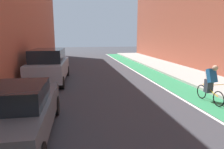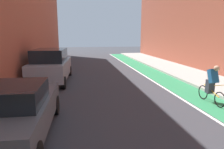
% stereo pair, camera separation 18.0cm
% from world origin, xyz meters
% --- Properties ---
extents(ground_plane, '(82.58, 82.58, 0.00)m').
position_xyz_m(ground_plane, '(0.00, 14.77, 0.00)').
color(ground_plane, '#38383D').
extents(bike_lane_paint, '(1.60, 37.54, 0.00)m').
position_xyz_m(bike_lane_paint, '(3.62, 16.77, 0.00)').
color(bike_lane_paint, '#2D8451').
rests_on(bike_lane_paint, ground).
extents(lane_divider_stripe, '(0.12, 37.54, 0.00)m').
position_xyz_m(lane_divider_stripe, '(2.72, 16.77, 0.00)').
color(lane_divider_stripe, white).
rests_on(lane_divider_stripe, ground).
extents(sidewalk_right, '(3.10, 37.54, 0.14)m').
position_xyz_m(sidewalk_right, '(5.97, 16.77, 0.07)').
color(sidewalk_right, '#A8A59E').
rests_on(sidewalk_right, ground).
extents(parked_sedan_gray, '(1.85, 4.25, 1.53)m').
position_xyz_m(parked_sedan_gray, '(-3.37, 10.72, 0.78)').
color(parked_sedan_gray, '#595B60').
rests_on(parked_sedan_gray, ground).
extents(parked_suv_silver, '(2.13, 4.78, 1.98)m').
position_xyz_m(parked_suv_silver, '(-3.37, 17.62, 1.02)').
color(parked_suv_silver, '#9EA0A8').
rests_on(parked_suv_silver, ground).
extents(cyclist_trailing, '(0.48, 1.66, 1.59)m').
position_xyz_m(cyclist_trailing, '(3.62, 12.61, 0.84)').
color(cyclist_trailing, black).
rests_on(cyclist_trailing, ground).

